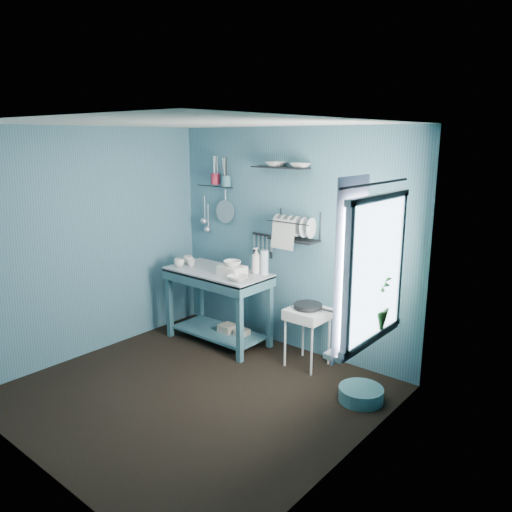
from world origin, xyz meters
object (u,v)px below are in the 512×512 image
Objects in this scene: mug_mid at (191,263)px; hotplate_stand at (307,337)px; wash_tub at (232,270)px; utensil_cup_magenta at (215,179)px; frying_pan at (308,306)px; utensil_cup_teal at (226,181)px; soap_bottle at (256,260)px; storage_tin_small at (242,338)px; storage_tin_large at (228,333)px; water_bottle at (264,262)px; mug_left at (179,263)px; potted_plant at (372,302)px; mug_right at (188,260)px; floor_basin at (361,394)px; work_counter at (218,306)px; colander at (225,212)px; dish_rack at (294,226)px.

hotplate_stand is (1.55, 0.20, -0.61)m from mug_mid.
utensil_cup_magenta is at bearing 147.62° from wash_tub.
frying_pan is 2.31× the size of utensil_cup_teal.
storage_tin_small is at bearing -135.00° from soap_bottle.
utensil_cup_magenta is at bearing 89.33° from mug_mid.
storage_tin_small is at bearing 8.53° from storage_tin_large.
water_bottle is 2.15× the size of utensil_cup_teal.
mug_left is 0.25× the size of potted_plant.
utensil_cup_magenta reaches higher than frying_pan.
potted_plant is (2.56, -0.83, -0.81)m from utensil_cup_magenta.
storage_tin_small is (0.80, 0.08, -0.83)m from mug_right.
soap_bottle is at bearing 166.97° from floor_basin.
potted_plant is (2.18, -0.45, 0.64)m from work_counter.
floor_basin is at bearing -2.45° from mug_mid.
storage_tin_large is (-0.15, 0.07, -0.82)m from wash_tub.
utensil_cup_teal is (-0.20, 0.38, 1.44)m from work_counter.
storage_tin_large is (0.48, 0.11, -0.81)m from mug_mid.
frying_pan is at bearing -10.59° from colander.
mug_right is at bearing -160.23° from dish_rack.
work_counter is 4.13× the size of frying_pan.
colander is 2.61m from potted_plant.
dish_rack is at bearing 18.23° from water_bottle.
mug_mid is (0.10, 0.10, -0.00)m from mug_left.
frying_pan is at bearing -23.35° from dish_rack.
soap_bottle is 1.19m from utensil_cup_magenta.
utensil_cup_magenta is 1.94m from storage_tin_small.
mug_left is 0.61× the size of storage_tin_small.
storage_tin_small is (0.20, 0.03, -0.01)m from storage_tin_large.
colander reaches higher than dish_rack.
water_bottle is 0.93× the size of frying_pan.
wash_tub is 1.00× the size of water_bottle.
utensil_cup_teal reaches higher than dish_rack.
mug_left reaches higher than floor_basin.
dish_rack is 1.96× the size of colander.
storage_tin_large is at bearing -175.15° from frying_pan.
mug_left is 0.44× the size of colander.
mug_right is 0.30× the size of floor_basin.
utensil_cup_teal is (-1.37, 0.24, 1.20)m from frying_pan.
colander is (0.13, 0.03, -0.39)m from utensil_cup_magenta.
utensil_cup_teal is (-0.45, 0.40, 0.95)m from wash_tub.
wash_tub is at bearing 167.44° from potted_plant.
frying_pan is at bearing 0.00° from hotplate_stand.
mug_right is (-0.50, 0.00, 0.49)m from work_counter.
water_bottle is at bearing 173.07° from frying_pan.
mug_mid is at bearing -90.67° from utensil_cup_magenta.
mug_left reaches higher than storage_tin_large.
work_counter is 0.46m from storage_tin_small.
mug_mid is 1.06m from utensil_cup_magenta.
potted_plant is at bearing -8.66° from mug_mid.
storage_tin_large is (-2.08, 0.50, -0.97)m from potted_plant.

